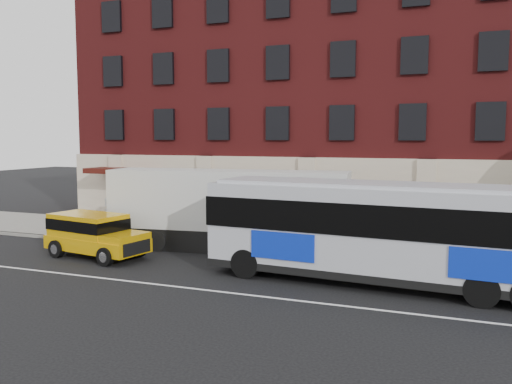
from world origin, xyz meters
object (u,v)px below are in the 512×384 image
at_px(city_bus, 391,230).
at_px(shipping_container, 227,211).
at_px(yellow_suv, 93,232).
at_px(sign_pole, 109,214).

relative_size(city_bus, shipping_container, 1.19).
xyz_separation_m(city_bus, yellow_suv, (-12.67, -0.04, -0.92)).
bearing_deg(yellow_suv, sign_pole, 113.79).
bearing_deg(sign_pole, yellow_suv, -66.21).
distance_m(sign_pole, yellow_suv, 3.10).
height_order(sign_pole, yellow_suv, sign_pole).
xyz_separation_m(city_bus, shipping_container, (-7.82, 3.44, -0.17)).
height_order(sign_pole, shipping_container, shipping_container).
bearing_deg(shipping_container, city_bus, -23.74).
xyz_separation_m(yellow_suv, shipping_container, (4.85, 3.48, 0.75)).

